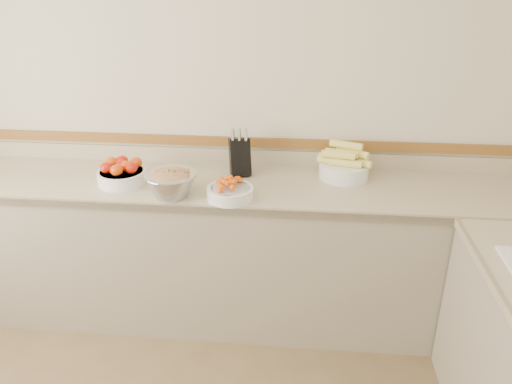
# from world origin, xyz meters

# --- Properties ---
(back_wall) EXTENTS (4.00, 0.00, 4.00)m
(back_wall) POSITION_xyz_m (0.00, 2.00, 1.30)
(back_wall) COLOR beige
(back_wall) RESTS_ON ground_plane
(counter_back) EXTENTS (4.00, 0.65, 1.08)m
(counter_back) POSITION_xyz_m (0.00, 1.68, 0.45)
(counter_back) COLOR tan
(counter_back) RESTS_ON ground_plane
(knife_block) EXTENTS (0.15, 0.17, 0.29)m
(knife_block) POSITION_xyz_m (0.21, 1.83, 1.02)
(knife_block) COLOR black
(knife_block) RESTS_ON counter_back
(tomato_bowl) EXTENTS (0.28, 0.28, 0.14)m
(tomato_bowl) POSITION_xyz_m (-0.46, 1.62, 0.96)
(tomato_bowl) COLOR white
(tomato_bowl) RESTS_ON counter_back
(cherry_tomato_bowl) EXTENTS (0.25, 0.25, 0.13)m
(cherry_tomato_bowl) POSITION_xyz_m (0.20, 1.47, 0.95)
(cherry_tomato_bowl) COLOR white
(cherry_tomato_bowl) RESTS_ON counter_back
(corn_bowl) EXTENTS (0.32, 0.29, 0.22)m
(corn_bowl) POSITION_xyz_m (0.82, 1.83, 0.97)
(corn_bowl) COLOR white
(corn_bowl) RESTS_ON counter_back
(rhubarb_bowl) EXTENTS (0.29, 0.29, 0.16)m
(rhubarb_bowl) POSITION_xyz_m (-0.13, 1.47, 0.98)
(rhubarb_bowl) COLOR #B2B2BA
(rhubarb_bowl) RESTS_ON counter_back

